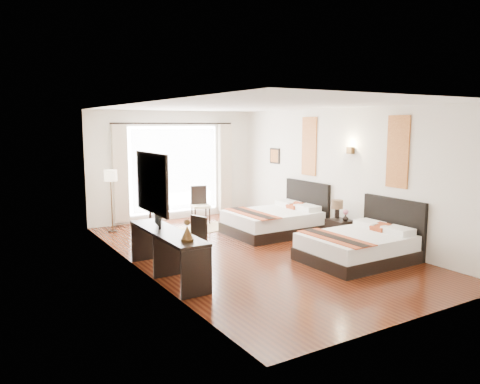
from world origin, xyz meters
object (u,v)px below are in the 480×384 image
bed_near (360,245)px  table_lamp (337,206)px  nightstand (340,231)px  television (155,211)px  window_chair (200,212)px  vase (346,217)px  desk_chair (193,251)px  fruit_bowl (149,202)px  bed_far (276,220)px  floor_lamp (111,180)px  side_table (150,215)px  console_desk (167,254)px

bed_near → table_lamp: bearing=64.1°
nightstand → bed_near: bearing=-117.6°
television → window_chair: (2.30, 2.89, -0.70)m
table_lamp → vase: 0.32m
desk_chair → fruit_bowl: size_ratio=3.72×
bed_far → fruit_bowl: bed_far is taller
table_lamp → floor_lamp: floor_lamp is taller
bed_far → television: bearing=-162.8°
vase → floor_lamp: 5.28m
nightstand → floor_lamp: floor_lamp is taller
bed_near → nightstand: 1.34m
side_table → bed_near: bearing=-63.8°
television → nightstand: bearing=-72.3°
console_desk → bed_near: bearing=-16.6°
desk_chair → side_table: 3.35m
television → floor_lamp: 3.12m
nightstand → console_desk: 3.96m
table_lamp → console_desk: (-3.96, -0.29, -0.38)m
fruit_bowl → window_chair: 1.33m
vase → nightstand: bearing=91.0°
desk_chair → floor_lamp: size_ratio=0.60×
bed_near → floor_lamp: 5.71m
bed_far → window_chair: (-0.96, 1.88, -0.01)m
television → fruit_bowl: size_ratio=3.45×
vase → television: 3.99m
table_lamp → window_chair: 3.58m
fruit_bowl → bed_far: bearing=-43.1°
bed_near → vase: 1.24m
side_table → television: bearing=-108.9°
vase → console_desk: size_ratio=0.06×
bed_near → vase: bearing=58.9°
nightstand → desk_chair: (-3.35, 0.11, 0.02)m
television → side_table: size_ratio=1.35×
bed_near → desk_chair: bed_near is taller
television → desk_chair: bearing=-90.6°
vase → desk_chair: size_ratio=0.15×
nightstand → side_table: size_ratio=0.85×
side_table → nightstand: bearing=-49.9°
floor_lamp → console_desk: bearing=-92.6°
bed_far → side_table: 3.02m
vase → side_table: size_ratio=0.22×
console_desk → television: television is taller
nightstand → fruit_bowl: size_ratio=2.16×
bed_far → vase: 1.69m
bed_near → fruit_bowl: size_ratio=8.27×
floor_lamp → window_chair: (2.16, -0.22, -0.92)m
console_desk → fruit_bowl: console_desk is taller
desk_chair → side_table: size_ratio=1.46×
nightstand → floor_lamp: size_ratio=0.35×
bed_near → television: bearing=155.0°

